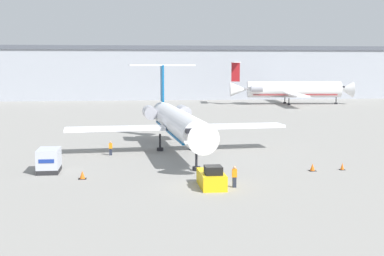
% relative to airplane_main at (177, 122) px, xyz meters
% --- Properties ---
extents(ground_plane, '(600.00, 600.00, 0.00)m').
position_rel_airplane_main_xyz_m(ground_plane, '(1.02, -19.38, -3.63)').
color(ground_plane, gray).
extents(terminal_building, '(180.00, 16.80, 15.89)m').
position_rel_airplane_main_xyz_m(terminal_building, '(1.02, 100.62, 4.35)').
color(terminal_building, '#9EA3AD').
rests_on(terminal_building, ground).
extents(airplane_main, '(26.63, 29.83, 10.43)m').
position_rel_airplane_main_xyz_m(airplane_main, '(0.00, 0.00, 0.00)').
color(airplane_main, white).
rests_on(airplane_main, ground).
extents(pushback_tug, '(2.03, 4.40, 1.99)m').
position_rel_airplane_main_xyz_m(pushback_tug, '(1.16, -19.15, -2.87)').
color(pushback_tug, yellow).
rests_on(pushback_tug, ground).
extents(luggage_cart, '(2.05, 3.37, 2.31)m').
position_rel_airplane_main_xyz_m(luggage_cart, '(-13.57, -10.98, -2.47)').
color(luggage_cart, '#232326').
rests_on(luggage_cart, ground).
extents(worker_near_tug, '(0.40, 0.26, 1.87)m').
position_rel_airplane_main_xyz_m(worker_near_tug, '(3.07, -19.61, -2.63)').
color(worker_near_tug, '#232838').
rests_on(worker_near_tug, ground).
extents(worker_by_wing, '(0.40, 0.24, 1.64)m').
position_rel_airplane_main_xyz_m(worker_by_wing, '(-7.89, -1.89, -2.77)').
color(worker_by_wing, '#232838').
rests_on(worker_by_wing, ground).
extents(traffic_cone_left, '(0.71, 0.71, 0.76)m').
position_rel_airplane_main_xyz_m(traffic_cone_left, '(-10.10, -14.57, -3.26)').
color(traffic_cone_left, black).
rests_on(traffic_cone_left, ground).
extents(traffic_cone_right, '(0.66, 0.66, 0.75)m').
position_rel_airplane_main_xyz_m(traffic_cone_right, '(12.14, -13.53, -3.27)').
color(traffic_cone_right, black).
rests_on(traffic_cone_right, ground).
extents(traffic_cone_mid, '(0.51, 0.51, 0.71)m').
position_rel_airplane_main_xyz_m(traffic_cone_mid, '(15.27, -13.38, -3.29)').
color(traffic_cone_mid, black).
rests_on(traffic_cone_mid, ground).
extents(airplane_parked_far_left, '(32.61, 32.86, 11.08)m').
position_rel_airplane_main_xyz_m(airplane_parked_far_left, '(36.98, 72.85, 0.26)').
color(airplane_parked_far_left, white).
rests_on(airplane_parked_far_left, ground).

